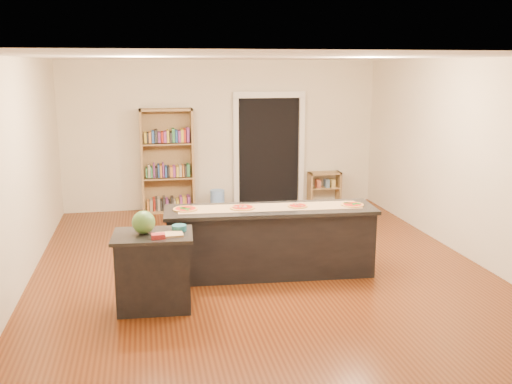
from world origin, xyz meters
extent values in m
cube|color=beige|center=(0.00, 0.00, 1.40)|extent=(6.00, 7.00, 2.80)
cube|color=#5B2A0F|center=(0.00, 0.00, 0.00)|extent=(6.00, 7.00, 0.01)
cube|color=white|center=(0.00, 0.00, 2.80)|extent=(6.00, 7.00, 0.01)
cube|color=black|center=(0.90, 3.48, 1.05)|extent=(1.20, 0.02, 2.10)
cube|color=silver|center=(0.25, 3.44, 1.05)|extent=(0.10, 0.08, 2.10)
cube|color=silver|center=(1.55, 3.44, 1.05)|extent=(0.10, 0.08, 2.10)
cube|color=silver|center=(0.90, 3.44, 2.15)|extent=(1.40, 0.08, 0.12)
cube|color=black|center=(0.09, -0.31, 0.43)|extent=(2.65, 0.66, 0.85)
cube|color=black|center=(0.09, -0.31, 0.87)|extent=(2.72, 0.74, 0.05)
cube|color=black|center=(-1.43, -1.10, 0.42)|extent=(0.80, 0.57, 0.83)
cube|color=black|center=(-1.43, -1.10, 0.85)|extent=(0.88, 0.64, 0.04)
cube|color=#957648|center=(-1.07, 3.28, 0.96)|extent=(0.96, 0.34, 1.93)
cube|color=#957648|center=(2.00, 3.31, 0.32)|extent=(0.64, 0.27, 0.64)
cylinder|color=#6A9DEC|center=(-0.16, 3.16, 0.20)|extent=(0.27, 0.27, 0.40)
cube|color=#A18453|center=(0.09, -0.28, 0.90)|extent=(2.39, 0.58, 0.00)
sphere|color=#144214|center=(-1.52, -1.07, 1.00)|extent=(0.26, 0.26, 0.26)
cube|color=tan|center=(-1.24, -1.20, 0.88)|extent=(0.30, 0.21, 0.02)
cube|color=maroon|center=(-1.37, -1.29, 0.90)|extent=(0.15, 0.11, 0.05)
cylinder|color=#195966|center=(-1.13, -1.03, 0.90)|extent=(0.17, 0.17, 0.06)
cylinder|color=#B48245|center=(-0.99, -0.20, 0.91)|extent=(0.31, 0.31, 0.02)
cylinder|color=#A5190C|center=(-0.99, -0.20, 0.92)|extent=(0.25, 0.25, 0.00)
cylinder|color=#B48245|center=(-0.27, -0.27, 0.91)|extent=(0.31, 0.31, 0.02)
cylinder|color=#A5190C|center=(-0.27, -0.27, 0.92)|extent=(0.25, 0.25, 0.00)
cylinder|color=#B48245|center=(0.45, -0.32, 0.91)|extent=(0.25, 0.25, 0.02)
cylinder|color=#A5190C|center=(0.45, -0.32, 0.92)|extent=(0.21, 0.21, 0.00)
cylinder|color=#B48245|center=(1.17, -0.40, 0.91)|extent=(0.30, 0.30, 0.02)
cylinder|color=#A5190C|center=(1.17, -0.40, 0.92)|extent=(0.25, 0.25, 0.00)
camera|label=1|loc=(-1.48, -7.27, 2.70)|focal=40.00mm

